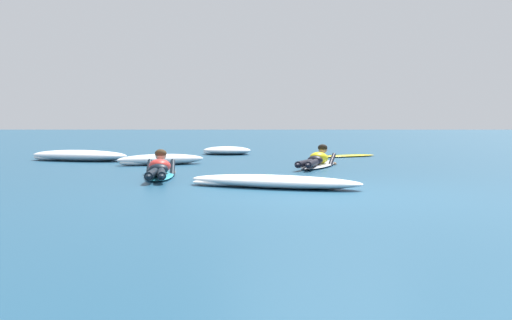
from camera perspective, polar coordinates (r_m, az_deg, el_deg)
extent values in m
plane|color=navy|center=(18.21, 3.02, 0.48)|extent=(120.00, 120.00, 0.00)
ellipsoid|color=#2DB2D1|center=(11.04, -9.15, -1.44)|extent=(0.74, 2.16, 0.07)
ellipsoid|color=#2DB2D1|center=(12.05, -8.89, -0.97)|extent=(0.20, 0.22, 0.06)
ellipsoid|color=red|center=(11.08, -9.14, -0.57)|extent=(0.47, 0.69, 0.34)
ellipsoid|color=black|center=(10.70, -9.25, -0.88)|extent=(0.37, 0.32, 0.20)
cylinder|color=black|center=(10.13, -9.88, -1.31)|extent=(0.19, 0.88, 0.14)
ellipsoid|color=black|center=(9.70, -10.19, -1.53)|extent=(0.12, 0.23, 0.08)
cylinder|color=black|center=(10.12, -8.98, -1.31)|extent=(0.29, 0.88, 0.14)
ellipsoid|color=black|center=(9.68, -8.96, -1.53)|extent=(0.12, 0.23, 0.08)
cylinder|color=black|center=(11.46, -10.14, -0.84)|extent=(0.16, 0.61, 0.35)
sphere|color=tan|center=(11.86, -10.00, -1.18)|extent=(0.09, 0.09, 0.09)
cylinder|color=black|center=(11.41, -7.94, -0.84)|extent=(0.16, 0.61, 0.35)
sphere|color=tan|center=(11.79, -7.88, -1.18)|extent=(0.09, 0.09, 0.09)
sphere|color=tan|center=(11.45, -9.05, 0.48)|extent=(0.21, 0.21, 0.21)
ellipsoid|color=#47331E|center=(11.43, -9.05, 0.63)|extent=(0.24, 0.22, 0.16)
ellipsoid|color=silver|center=(13.49, 5.96, -0.50)|extent=(1.25, 2.44, 0.07)
ellipsoid|color=silver|center=(14.61, 6.94, -0.15)|extent=(0.24, 0.25, 0.06)
ellipsoid|color=yellow|center=(13.53, 6.01, 0.21)|extent=(0.59, 0.76, 0.35)
ellipsoid|color=black|center=(13.15, 5.64, -0.01)|extent=(0.41, 0.37, 0.20)
cylinder|color=black|center=(12.57, 4.66, -0.31)|extent=(0.47, 0.92, 0.14)
ellipsoid|color=black|center=(12.12, 4.01, -0.46)|extent=(0.16, 0.24, 0.08)
cylinder|color=black|center=(12.53, 5.37, -0.33)|extent=(0.37, 0.94, 0.14)
ellipsoid|color=black|center=(12.07, 4.97, -0.48)|extent=(0.16, 0.24, 0.08)
cylinder|color=black|center=(13.95, 5.46, -0.01)|extent=(0.26, 0.57, 0.33)
sphere|color=tan|center=(14.32, 5.80, -0.32)|extent=(0.09, 0.09, 0.09)
cylinder|color=black|center=(13.83, 7.22, -0.05)|extent=(0.26, 0.57, 0.33)
sphere|color=tan|center=(14.19, 7.49, -0.37)|extent=(0.09, 0.09, 0.09)
sphere|color=tan|center=(13.91, 6.37, 1.06)|extent=(0.21, 0.21, 0.21)
ellipsoid|color=black|center=(13.89, 6.35, 1.18)|extent=(0.27, 0.26, 0.16)
ellipsoid|color=yellow|center=(17.37, 8.58, 0.40)|extent=(1.96, 1.36, 0.07)
cube|color=#1E9EDB|center=(17.36, 8.58, 0.52)|extent=(1.48, 0.81, 0.01)
cone|color=black|center=(16.91, 6.39, 0.23)|extent=(0.14, 0.14, 0.16)
ellipsoid|color=white|center=(9.17, 1.70, -2.04)|extent=(2.82, 1.60, 0.19)
ellipsoid|color=white|center=(9.08, 6.03, -2.31)|extent=(0.97, 0.91, 0.13)
ellipsoid|color=white|center=(9.42, -3.19, -2.16)|extent=(1.04, 0.55, 0.11)
ellipsoid|color=white|center=(16.13, -16.46, 0.42)|extent=(2.89, 1.72, 0.28)
ellipsoid|color=white|center=(15.88, -14.13, 0.26)|extent=(1.09, 0.81, 0.20)
ellipsoid|color=white|center=(16.52, -19.00, 0.22)|extent=(1.09, 0.79, 0.15)
ellipsoid|color=white|center=(14.25, -9.02, 0.06)|extent=(2.18, 1.49, 0.25)
ellipsoid|color=white|center=(14.50, -7.14, -0.01)|extent=(0.82, 0.64, 0.18)
ellipsoid|color=white|center=(14.04, -11.39, -0.25)|extent=(0.82, 0.61, 0.14)
ellipsoid|color=white|center=(18.53, -2.78, 0.92)|extent=(1.65, 1.39, 0.25)
ellipsoid|color=white|center=(18.62, -1.55, 0.82)|extent=(0.62, 0.66, 0.18)
ellipsoid|color=white|center=(18.52, -4.20, 0.74)|extent=(0.64, 0.68, 0.14)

